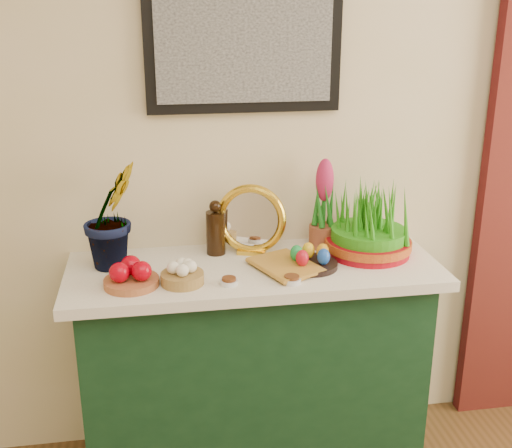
{
  "coord_description": "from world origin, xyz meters",
  "views": [
    {
      "loc": [
        -0.56,
        -0.21,
        1.83
      ],
      "look_at": [
        -0.2,
        1.95,
        1.07
      ],
      "focal_mm": 45.0,
      "sensor_mm": 36.0,
      "label": 1
    }
  ],
  "objects_px": {
    "hyacinth_green": "(111,198)",
    "wheatgrass_sabzeh": "(369,224)",
    "book": "(264,271)",
    "sideboard": "(254,371)",
    "mirror": "(251,220)"
  },
  "relations": [
    {
      "from": "hyacinth_green",
      "to": "wheatgrass_sabzeh",
      "type": "height_order",
      "value": "hyacinth_green"
    },
    {
      "from": "hyacinth_green",
      "to": "mirror",
      "type": "height_order",
      "value": "hyacinth_green"
    },
    {
      "from": "sideboard",
      "to": "wheatgrass_sabzeh",
      "type": "bearing_deg",
      "value": 5.1
    },
    {
      "from": "hyacinth_green",
      "to": "wheatgrass_sabzeh",
      "type": "xyz_separation_m",
      "value": [
        0.98,
        -0.04,
        -0.14
      ]
    },
    {
      "from": "mirror",
      "to": "wheatgrass_sabzeh",
      "type": "bearing_deg",
      "value": -10.79
    },
    {
      "from": "sideboard",
      "to": "book",
      "type": "distance_m",
      "value": 0.49
    },
    {
      "from": "wheatgrass_sabzeh",
      "to": "hyacinth_green",
      "type": "bearing_deg",
      "value": 177.79
    },
    {
      "from": "hyacinth_green",
      "to": "wheatgrass_sabzeh",
      "type": "relative_size",
      "value": 1.56
    },
    {
      "from": "mirror",
      "to": "wheatgrass_sabzeh",
      "type": "relative_size",
      "value": 0.83
    },
    {
      "from": "mirror",
      "to": "book",
      "type": "height_order",
      "value": "mirror"
    },
    {
      "from": "hyacinth_green",
      "to": "book",
      "type": "relative_size",
      "value": 2.08
    },
    {
      "from": "mirror",
      "to": "wheatgrass_sabzeh",
      "type": "distance_m",
      "value": 0.46
    },
    {
      "from": "sideboard",
      "to": "mirror",
      "type": "height_order",
      "value": "mirror"
    },
    {
      "from": "sideboard",
      "to": "hyacinth_green",
      "type": "distance_m",
      "value": 0.9
    },
    {
      "from": "book",
      "to": "wheatgrass_sabzeh",
      "type": "relative_size",
      "value": 0.75
    }
  ]
}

